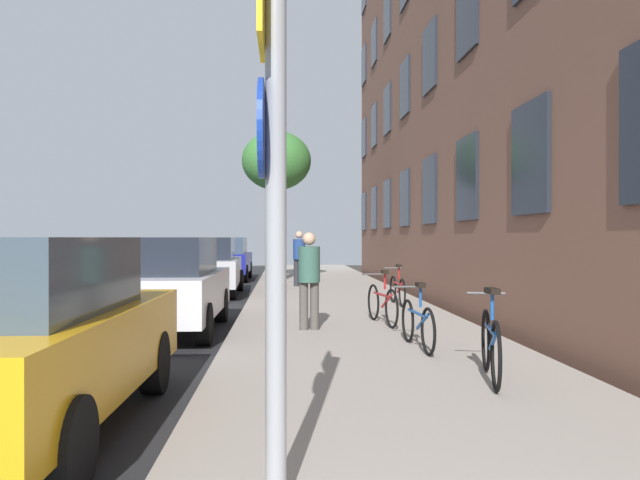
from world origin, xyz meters
TOP-DOWN VIEW (x-y plane):
  - ground_plane at (-2.40, 15.00)m, footprint 41.80×41.80m
  - road_asphalt at (-4.50, 15.00)m, footprint 7.00×38.00m
  - sidewalk at (1.10, 15.00)m, footprint 4.20×38.00m
  - building_facade at (3.69, 14.50)m, footprint 0.56×27.00m
  - sign_post at (-0.21, 2.88)m, footprint 0.16×0.60m
  - traffic_light at (-0.45, 20.48)m, footprint 0.43×0.24m
  - tree_near at (-0.38, 21.43)m, footprint 2.42×2.42m
  - bicycle_0 at (2.04, 5.84)m, footprint 0.51×1.64m
  - bicycle_1 at (1.68, 7.78)m, footprint 0.42×1.66m
  - bicycle_2 at (1.58, 10.20)m, footprint 0.43×1.72m
  - bicycle_3 at (2.41, 13.28)m, footprint 0.42×1.66m
  - pedestrian_0 at (0.28, 9.60)m, footprint 0.37×0.37m
  - pedestrian_1 at (0.35, 18.78)m, footprint 0.51×0.51m
  - car_0 at (-2.34, 4.58)m, footprint 1.94×4.17m
  - car_1 at (-2.10, 10.12)m, footprint 1.76×4.15m
  - car_2 at (-2.33, 17.08)m, footprint 2.01×4.34m
  - car_3 at (-2.34, 23.28)m, footprint 1.86×4.26m

SIDE VIEW (x-z plane):
  - ground_plane at x=-2.40m, z-range 0.00..0.00m
  - road_asphalt at x=-4.50m, z-range 0.00..0.01m
  - sidewalk at x=1.10m, z-range 0.00..0.12m
  - bicycle_1 at x=1.68m, z-range 0.02..0.93m
  - bicycle_3 at x=2.41m, z-range 0.02..0.93m
  - bicycle_2 at x=1.58m, z-range 0.02..0.96m
  - bicycle_0 at x=2.04m, z-range 0.01..1.00m
  - car_1 at x=-2.10m, z-range 0.03..1.65m
  - car_3 at x=-2.34m, z-range 0.03..1.65m
  - car_0 at x=-2.34m, z-range 0.03..1.65m
  - car_2 at x=-2.33m, z-range 0.03..1.65m
  - pedestrian_0 at x=0.28m, z-range 0.23..1.82m
  - pedestrian_1 at x=0.35m, z-range 0.24..1.95m
  - sign_post at x=-0.21m, z-range 0.37..3.54m
  - traffic_light at x=-0.45m, z-range 0.76..4.16m
  - tree_near at x=-0.38m, z-range 1.65..6.88m
  - building_facade at x=3.69m, z-range 0.02..13.95m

